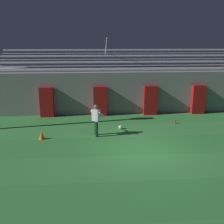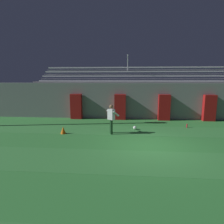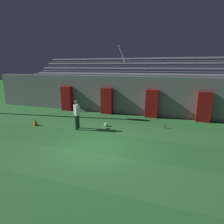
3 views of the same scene
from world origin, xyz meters
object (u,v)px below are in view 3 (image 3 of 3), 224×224
Objects in this scene: padding_pillar_gate_left at (107,101)px; soccer_ball at (106,124)px; goalkeeper at (77,113)px; water_bottle at (165,126)px; padding_pillar_gate_right at (152,104)px; traffic_cone at (35,122)px; padding_pillar_far_right at (204,107)px; padding_pillar_far_left at (67,98)px.

padding_pillar_gate_left reaches higher than soccer_ball.
goalkeeper is 6.96× the size of water_bottle.
padding_pillar_gate_left and padding_pillar_gate_right have the same top height.
traffic_cone is at bearing -174.55° from goalkeeper.
goalkeeper reaches higher than traffic_cone.
water_bottle is at bearing -135.43° from padding_pillar_far_right.
water_bottle is (7.85, -2.19, -0.85)m from padding_pillar_far_left.
water_bottle is at bearing 14.82° from traffic_cone.
goalkeeper is 7.59× the size of soccer_ball.
traffic_cone is at bearing -147.00° from padding_pillar_gate_right.
padding_pillar_gate_right is at bearing 0.00° from padding_pillar_gate_left.
goalkeeper is (-3.68, -3.91, -0.02)m from padding_pillar_gate_right.
padding_pillar_far_left is 4.64× the size of traffic_cone.
goalkeeper is 5.12m from water_bottle.
goalkeeper reaches higher than soccer_ball.
padding_pillar_far_left is at bearing 146.72° from soccer_ball.
padding_pillar_gate_right is 8.85× the size of soccer_ball.
soccer_ball is 0.92× the size of water_bottle.
padding_pillar_gate_right is at bearing 46.77° from goalkeeper.
traffic_cone is at bearing -165.18° from water_bottle.
padding_pillar_far_right is 3.23m from water_bottle.
padding_pillar_gate_left is 4.99m from water_bottle.
traffic_cone reaches higher than water_bottle.
traffic_cone is 7.75m from water_bottle.
goalkeeper is 2.86m from traffic_cone.
soccer_ball is at bearing -167.53° from water_bottle.
soccer_ball is at bearing -33.28° from padding_pillar_far_left.
padding_pillar_far_left is 5.42m from soccer_ball.
padding_pillar_gate_right is 2.58m from water_bottle.
padding_pillar_gate_right is 5.37m from goalkeeper.
goalkeeper reaches higher than water_bottle.
padding_pillar_far_left is 8.85× the size of soccer_ball.
soccer_ball is at bearing -152.32° from padding_pillar_far_right.
padding_pillar_far_right is 6.38m from soccer_ball.
water_bottle is at bearing 12.47° from soccer_ball.
soccer_ball is 4.30m from traffic_cone.
padding_pillar_far_left is at bearing 164.41° from water_bottle.
padding_pillar_far_left reaches higher than soccer_ball.
padding_pillar_far_left is (-6.78, 0.00, 0.00)m from padding_pillar_gate_right.
padding_pillar_gate_left reaches higher than goalkeeper.
padding_pillar_gate_right is at bearing 180.00° from padding_pillar_far_right.
goalkeeper is at bearing -51.59° from padding_pillar_far_left.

